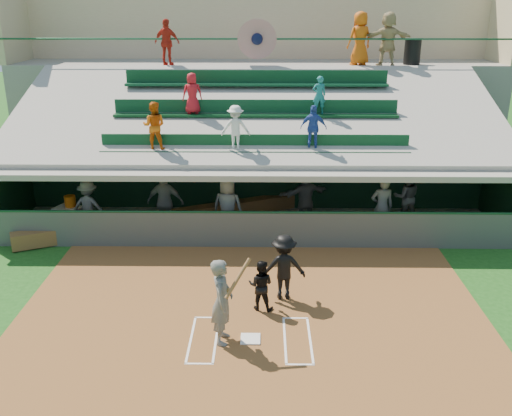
{
  "coord_description": "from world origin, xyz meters",
  "views": [
    {
      "loc": [
        0.26,
        -10.68,
        6.95
      ],
      "look_at": [
        0.07,
        3.5,
        1.8
      ],
      "focal_mm": 40.0,
      "sensor_mm": 36.0,
      "label": 1
    }
  ],
  "objects_px": {
    "batter_at_plate": "(222,301)",
    "white_table": "(69,218)",
    "water_cooler": "(70,201)",
    "trash_bin": "(412,52)",
    "home_plate": "(250,339)",
    "catcher": "(261,285)"
  },
  "relations": [
    {
      "from": "batter_at_plate",
      "to": "water_cooler",
      "type": "bearing_deg",
      "value": 129.46
    },
    {
      "from": "white_table",
      "to": "trash_bin",
      "type": "bearing_deg",
      "value": 49.36
    },
    {
      "from": "home_plate",
      "to": "catcher",
      "type": "xyz_separation_m",
      "value": [
        0.22,
        1.34,
        0.61
      ]
    },
    {
      "from": "catcher",
      "to": "white_table",
      "type": "relative_size",
      "value": 1.52
    },
    {
      "from": "batter_at_plate",
      "to": "water_cooler",
      "type": "distance_m",
      "value": 8.37
    },
    {
      "from": "batter_at_plate",
      "to": "trash_bin",
      "type": "bearing_deg",
      "value": 61.96
    },
    {
      "from": "trash_bin",
      "to": "batter_at_plate",
      "type": "bearing_deg",
      "value": -118.04
    },
    {
      "from": "catcher",
      "to": "water_cooler",
      "type": "distance_m",
      "value": 7.97
    },
    {
      "from": "white_table",
      "to": "catcher",
      "type": "bearing_deg",
      "value": -16.78
    },
    {
      "from": "batter_at_plate",
      "to": "water_cooler",
      "type": "xyz_separation_m",
      "value": [
        -5.32,
        6.47,
        -0.05
      ]
    },
    {
      "from": "home_plate",
      "to": "white_table",
      "type": "relative_size",
      "value": 0.52
    },
    {
      "from": "batter_at_plate",
      "to": "trash_bin",
      "type": "height_order",
      "value": "trash_bin"
    },
    {
      "from": "home_plate",
      "to": "water_cooler",
      "type": "bearing_deg",
      "value": 132.64
    },
    {
      "from": "home_plate",
      "to": "catcher",
      "type": "bearing_deg",
      "value": 80.85
    },
    {
      "from": "batter_at_plate",
      "to": "white_table",
      "type": "xyz_separation_m",
      "value": [
        -5.38,
        6.4,
        -0.59
      ]
    },
    {
      "from": "home_plate",
      "to": "white_table",
      "type": "xyz_separation_m",
      "value": [
        -5.98,
        6.36,
        0.37
      ]
    },
    {
      "from": "water_cooler",
      "to": "trash_bin",
      "type": "distance_m",
      "value": 14.11
    },
    {
      "from": "batter_at_plate",
      "to": "white_table",
      "type": "height_order",
      "value": "batter_at_plate"
    },
    {
      "from": "home_plate",
      "to": "water_cooler",
      "type": "xyz_separation_m",
      "value": [
        -5.92,
        6.43,
        0.9
      ]
    },
    {
      "from": "catcher",
      "to": "white_table",
      "type": "bearing_deg",
      "value": -27.36
    },
    {
      "from": "catcher",
      "to": "white_table",
      "type": "xyz_separation_m",
      "value": [
        -6.19,
        5.02,
        -0.25
      ]
    },
    {
      "from": "batter_at_plate",
      "to": "catcher",
      "type": "distance_m",
      "value": 1.63
    }
  ]
}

